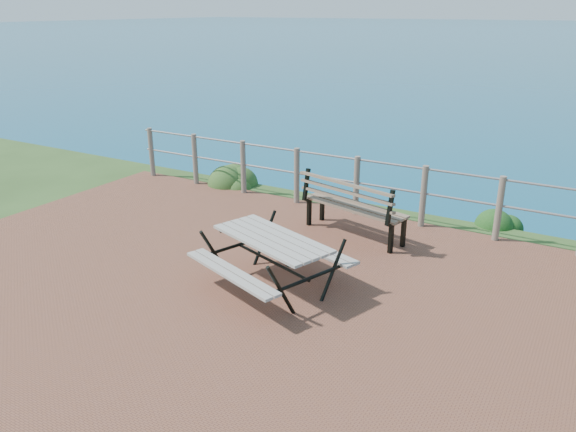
% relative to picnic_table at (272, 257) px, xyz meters
% --- Properties ---
extents(ground, '(10.00, 7.00, 0.12)m').
position_rel_picnic_table_xyz_m(ground, '(-0.19, -0.36, -0.43)').
color(ground, brown).
rests_on(ground, ground).
extents(safety_railing, '(9.40, 0.10, 1.00)m').
position_rel_picnic_table_xyz_m(safety_railing, '(-0.19, 2.99, 0.14)').
color(safety_railing, '#6B5B4C').
rests_on(safety_railing, ground).
extents(picnic_table, '(1.72, 1.32, 0.67)m').
position_rel_picnic_table_xyz_m(picnic_table, '(0.00, 0.00, 0.00)').
color(picnic_table, gray).
rests_on(picnic_table, ground).
extents(park_bench, '(1.75, 0.82, 0.96)m').
position_rel_picnic_table_xyz_m(park_bench, '(0.19, 2.08, 0.20)').
color(park_bench, brown).
rests_on(park_bench, ground).
extents(shrub_lip_west, '(0.80, 0.80, 0.55)m').
position_rel_picnic_table_xyz_m(shrub_lip_west, '(-3.04, 3.32, -0.43)').
color(shrub_lip_west, '#2A521F').
rests_on(shrub_lip_west, ground).
extents(shrub_lip_east, '(0.66, 0.66, 0.36)m').
position_rel_picnic_table_xyz_m(shrub_lip_east, '(2.03, 3.77, -0.43)').
color(shrub_lip_east, '#133E15').
rests_on(shrub_lip_east, ground).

